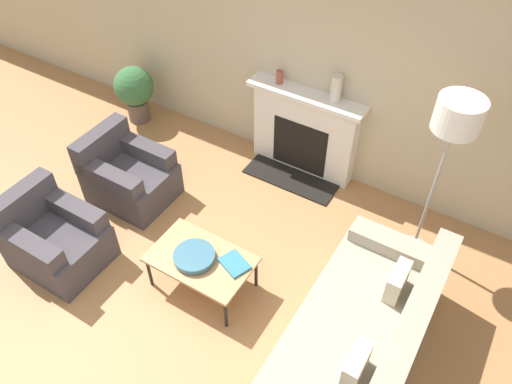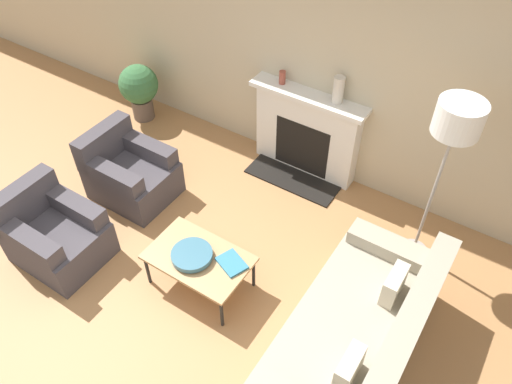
% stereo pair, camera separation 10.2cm
% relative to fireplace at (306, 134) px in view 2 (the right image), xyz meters
% --- Properties ---
extents(ground_plane, '(18.00, 18.00, 0.00)m').
position_rel_fireplace_xyz_m(ground_plane, '(-0.12, -2.42, -0.52)').
color(ground_plane, '#A87547').
extents(wall_back, '(18.00, 0.06, 2.90)m').
position_rel_fireplace_xyz_m(wall_back, '(-0.12, 0.15, 0.93)').
color(wall_back, '#BCAD8E').
rests_on(wall_back, ground_plane).
extents(fireplace, '(1.36, 0.59, 1.06)m').
position_rel_fireplace_xyz_m(fireplace, '(0.00, 0.00, 0.00)').
color(fireplace, silver).
rests_on(fireplace, ground_plane).
extents(couch, '(0.97, 1.95, 0.82)m').
position_rel_fireplace_xyz_m(couch, '(1.56, -1.90, -0.22)').
color(couch, '#9E937F').
rests_on(couch, ground_plane).
extents(armchair_near, '(0.88, 0.72, 0.79)m').
position_rel_fireplace_xyz_m(armchair_near, '(-1.44, -2.52, -0.22)').
color(armchair_near, '#423D42').
rests_on(armchair_near, ground_plane).
extents(armchair_far, '(0.88, 0.72, 0.79)m').
position_rel_fireplace_xyz_m(armchair_far, '(-1.44, -1.44, -0.22)').
color(armchair_far, '#423D42').
rests_on(armchair_far, ground_plane).
extents(coffee_table, '(0.95, 0.60, 0.42)m').
position_rel_fireplace_xyz_m(coffee_table, '(0.00, -2.03, -0.13)').
color(coffee_table, tan).
rests_on(coffee_table, ground_plane).
extents(bowl, '(0.38, 0.38, 0.07)m').
position_rel_fireplace_xyz_m(bowl, '(-0.04, -2.07, -0.06)').
color(bowl, '#38667A').
rests_on(bowl, coffee_table).
extents(book, '(0.32, 0.28, 0.02)m').
position_rel_fireplace_xyz_m(book, '(0.30, -1.93, -0.09)').
color(book, teal).
rests_on(book, coffee_table).
extents(floor_lamp, '(0.40, 0.40, 1.83)m').
position_rel_fireplace_xyz_m(floor_lamp, '(1.59, -0.52, 1.07)').
color(floor_lamp, gray).
rests_on(floor_lamp, ground_plane).
extents(mantel_vase_left, '(0.07, 0.07, 0.15)m').
position_rel_fireplace_xyz_m(mantel_vase_left, '(-0.35, 0.02, 0.62)').
color(mantel_vase_left, brown).
rests_on(mantel_vase_left, fireplace).
extents(mantel_vase_center_left, '(0.12, 0.12, 0.30)m').
position_rel_fireplace_xyz_m(mantel_vase_center_left, '(0.32, 0.02, 0.69)').
color(mantel_vase_center_left, beige).
rests_on(mantel_vase_center_left, fireplace).
extents(potted_plant, '(0.51, 0.51, 0.77)m').
position_rel_fireplace_xyz_m(potted_plant, '(-2.33, -0.27, -0.05)').
color(potted_plant, brown).
rests_on(potted_plant, ground_plane).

